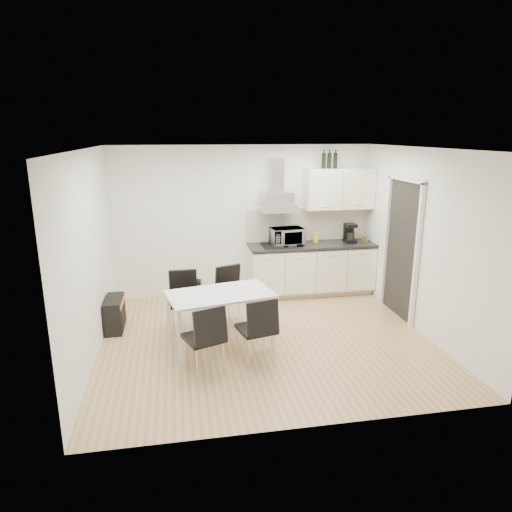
% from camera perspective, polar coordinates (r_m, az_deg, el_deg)
% --- Properties ---
extents(ground, '(4.50, 4.50, 0.00)m').
position_cam_1_polar(ground, '(6.48, 1.27, -10.38)').
color(ground, tan).
rests_on(ground, ground).
extents(wall_back, '(4.50, 0.10, 2.60)m').
position_cam_1_polar(wall_back, '(7.95, -1.54, 4.35)').
color(wall_back, white).
rests_on(wall_back, ground).
extents(wall_front, '(4.50, 0.10, 2.60)m').
position_cam_1_polar(wall_front, '(4.18, 6.85, -5.87)').
color(wall_front, white).
rests_on(wall_front, ground).
extents(wall_left, '(0.10, 4.00, 2.60)m').
position_cam_1_polar(wall_left, '(6.01, -20.17, -0.16)').
color(wall_left, white).
rests_on(wall_left, ground).
extents(wall_right, '(0.10, 4.00, 2.60)m').
position_cam_1_polar(wall_right, '(6.84, 20.17, 1.61)').
color(wall_right, white).
rests_on(wall_right, ground).
extents(ceiling, '(4.50, 4.50, 0.00)m').
position_cam_1_polar(ceiling, '(5.85, 1.43, 13.28)').
color(ceiling, white).
rests_on(ceiling, wall_back).
extents(doorway, '(0.08, 1.04, 2.10)m').
position_cam_1_polar(doorway, '(7.34, 17.60, 0.71)').
color(doorway, white).
rests_on(doorway, ground).
extents(kitchenette, '(2.22, 0.64, 2.52)m').
position_cam_1_polar(kitchenette, '(8.07, 7.16, 0.97)').
color(kitchenette, beige).
rests_on(kitchenette, ground).
extents(dining_table, '(1.49, 1.04, 0.75)m').
position_cam_1_polar(dining_table, '(6.07, -4.49, -5.39)').
color(dining_table, white).
rests_on(dining_table, ground).
extents(chair_far_left, '(0.45, 0.51, 0.88)m').
position_cam_1_polar(chair_far_left, '(6.64, -8.94, -5.77)').
color(chair_far_left, black).
rests_on(chair_far_left, ground).
extents(chair_far_right, '(0.59, 0.62, 0.88)m').
position_cam_1_polar(chair_far_right, '(6.80, -2.78, -5.10)').
color(chair_far_right, black).
rests_on(chair_far_right, ground).
extents(chair_near_left, '(0.59, 0.62, 0.88)m').
position_cam_1_polar(chair_near_left, '(5.51, -6.57, -10.22)').
color(chair_near_left, black).
rests_on(chair_near_left, ground).
extents(chair_near_right, '(0.54, 0.59, 0.88)m').
position_cam_1_polar(chair_near_right, '(5.70, 0.02, -9.20)').
color(chair_near_right, black).
rests_on(chair_near_right, ground).
extents(guitar_amp, '(0.26, 0.58, 0.48)m').
position_cam_1_polar(guitar_amp, '(7.00, -17.26, -6.91)').
color(guitar_amp, black).
rests_on(guitar_amp, ground).
extents(floor_speaker, '(0.21, 0.19, 0.31)m').
position_cam_1_polar(floor_speaker, '(8.07, -7.58, -4.05)').
color(floor_speaker, black).
rests_on(floor_speaker, ground).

